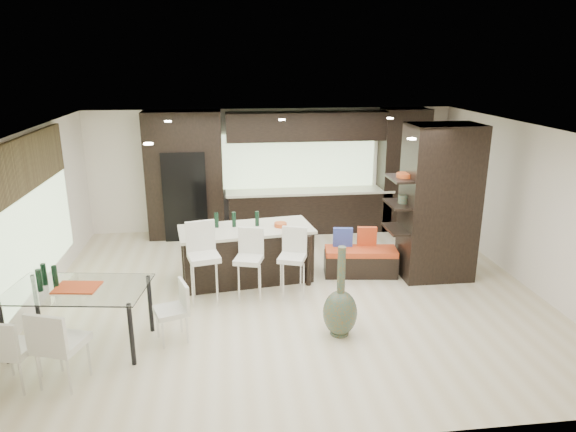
{
  "coord_description": "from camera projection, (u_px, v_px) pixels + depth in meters",
  "views": [
    {
      "loc": [
        -1.02,
        -7.72,
        3.72
      ],
      "look_at": [
        0.0,
        0.6,
        1.15
      ],
      "focal_mm": 32.0,
      "sensor_mm": 36.0,
      "label": 1
    }
  ],
  "objects": [
    {
      "name": "ground",
      "position": [
        292.0,
        292.0,
        8.53
      ],
      "size": [
        8.0,
        8.0,
        0.0
      ],
      "primitive_type": "plane",
      "color": "beige",
      "rests_on": "ground"
    },
    {
      "name": "back_wall",
      "position": [
        272.0,
        170.0,
        11.46
      ],
      "size": [
        8.0,
        0.02,
        2.7
      ],
      "primitive_type": "cube",
      "color": "white",
      "rests_on": "ground"
    },
    {
      "name": "left_wall",
      "position": [
        28.0,
        224.0,
        7.67
      ],
      "size": [
        0.02,
        7.0,
        2.7
      ],
      "primitive_type": "cube",
      "color": "white",
      "rests_on": "ground"
    },
    {
      "name": "right_wall",
      "position": [
        529.0,
        207.0,
        8.6
      ],
      "size": [
        0.02,
        7.0,
        2.7
      ],
      "primitive_type": "cube",
      "color": "white",
      "rests_on": "ground"
    },
    {
      "name": "ceiling",
      "position": [
        293.0,
        130.0,
        7.74
      ],
      "size": [
        8.0,
        7.0,
        0.02
      ],
      "primitive_type": "cube",
      "color": "white",
      "rests_on": "ground"
    },
    {
      "name": "window_left",
      "position": [
        35.0,
        220.0,
        7.86
      ],
      "size": [
        0.04,
        3.2,
        1.9
      ],
      "primitive_type": "cube",
      "color": "#B2D199",
      "rests_on": "left_wall"
    },
    {
      "name": "window_back",
      "position": [
        299.0,
        161.0,
        11.43
      ],
      "size": [
        3.4,
        0.04,
        1.2
      ],
      "primitive_type": "cube",
      "color": "#B2D199",
      "rests_on": "back_wall"
    },
    {
      "name": "stone_accent",
      "position": [
        29.0,
        162.0,
        7.6
      ],
      "size": [
        0.08,
        3.0,
        0.8
      ],
      "primitive_type": "cube",
      "color": "brown",
      "rests_on": "left_wall"
    },
    {
      "name": "ceiling_spots",
      "position": [
        291.0,
        129.0,
        7.98
      ],
      "size": [
        4.0,
        3.0,
        0.02
      ],
      "primitive_type": "cube",
      "color": "white",
      "rests_on": "ceiling"
    },
    {
      "name": "back_cabinetry",
      "position": [
        296.0,
        172.0,
        11.2
      ],
      "size": [
        6.8,
        0.68,
        2.7
      ],
      "primitive_type": "cube",
      "color": "black",
      "rests_on": "ground"
    },
    {
      "name": "refrigerator",
      "position": [
        186.0,
        194.0,
        10.99
      ],
      "size": [
        0.9,
        0.68,
        1.9
      ],
      "primitive_type": "cube",
      "color": "black",
      "rests_on": "ground"
    },
    {
      "name": "partition_column",
      "position": [
        439.0,
        203.0,
        8.82
      ],
      "size": [
        1.2,
        0.8,
        2.7
      ],
      "primitive_type": "cube",
      "color": "black",
      "rests_on": "ground"
    },
    {
      "name": "kitchen_island",
      "position": [
        247.0,
        254.0,
        8.93
      ],
      "size": [
        2.38,
        1.27,
        0.94
      ],
      "primitive_type": "cube",
      "rotation": [
        0.0,
        0.0,
        0.14
      ],
      "color": "black",
      "rests_on": "ground"
    },
    {
      "name": "stool_left",
      "position": [
        205.0,
        271.0,
        8.06
      ],
      "size": [
        0.55,
        0.55,
        1.05
      ],
      "primitive_type": "cube",
      "rotation": [
        0.0,
        0.0,
        0.23
      ],
      "color": "silver",
      "rests_on": "ground"
    },
    {
      "name": "stool_mid",
      "position": [
        249.0,
        272.0,
        8.18
      ],
      "size": [
        0.51,
        0.51,
        0.93
      ],
      "primitive_type": "cube",
      "rotation": [
        0.0,
        0.0,
        -0.29
      ],
      "color": "silver",
      "rests_on": "ground"
    },
    {
      "name": "stool_right",
      "position": [
        292.0,
        270.0,
        8.27
      ],
      "size": [
        0.52,
        0.52,
        0.92
      ],
      "primitive_type": "cube",
      "rotation": [
        0.0,
        0.0,
        -0.35
      ],
      "color": "silver",
      "rests_on": "ground"
    },
    {
      "name": "bench",
      "position": [
        360.0,
        262.0,
        9.18
      ],
      "size": [
        1.34,
        0.66,
        0.49
      ],
      "primitive_type": "cube",
      "rotation": [
        0.0,
        0.0,
        -0.13
      ],
      "color": "black",
      "rests_on": "ground"
    },
    {
      "name": "floor_vase",
      "position": [
        341.0,
        291.0,
        7.06
      ],
      "size": [
        0.55,
        0.55,
        1.31
      ],
      "primitive_type": null,
      "rotation": [
        0.0,
        0.0,
        -0.15
      ],
      "color": "#414D37",
      "rests_on": "ground"
    },
    {
      "name": "dining_table",
      "position": [
        81.0,
        317.0,
        6.82
      ],
      "size": [
        1.9,
        1.25,
        0.86
      ],
      "primitive_type": "cube",
      "rotation": [
        0.0,
        0.0,
        -0.14
      ],
      "color": "white",
      "rests_on": "ground"
    },
    {
      "name": "chair_near",
      "position": [
        62.0,
        348.0,
        6.02
      ],
      "size": [
        0.64,
        0.64,
        0.93
      ],
      "primitive_type": "cube",
      "rotation": [
        0.0,
        0.0,
        -0.34
      ],
      "color": "silver",
      "rests_on": "ground"
    },
    {
      "name": "chair_far",
      "position": [
        13.0,
        353.0,
        5.99
      ],
      "size": [
        0.55,
        0.55,
        0.86
      ],
      "primitive_type": "cube",
      "rotation": [
        0.0,
        0.0,
        -0.22
      ],
      "color": "silver",
      "rests_on": "ground"
    },
    {
      "name": "chair_end",
      "position": [
        171.0,
        315.0,
        6.97
      ],
      "size": [
        0.53,
        0.53,
        0.77
      ],
      "primitive_type": "cube",
      "rotation": [
        0.0,
        0.0,
        1.9
      ],
      "color": "silver",
      "rests_on": "ground"
    }
  ]
}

